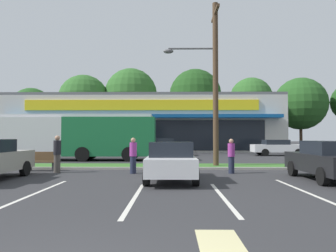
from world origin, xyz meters
name	(u,v)px	position (x,y,z in m)	size (l,w,h in m)	color
grass_median	(147,166)	(0.00, 14.00, 0.06)	(56.00, 2.20, 0.12)	#386B28
curb_lip	(145,168)	(0.00, 12.78, 0.06)	(56.00, 0.24, 0.12)	#99968C
parking_stripe_0	(38,192)	(-2.66, 6.09, 0.00)	(0.12, 4.80, 0.01)	silver
parking_stripe_1	(135,198)	(0.35, 5.29, 0.00)	(0.12, 4.80, 0.01)	silver
parking_stripe_2	(223,197)	(2.78, 5.43, 0.00)	(0.12, 4.80, 0.01)	silver
parking_stripe_3	(302,190)	(5.42, 6.55, 0.00)	(0.12, 4.80, 0.01)	silver
lot_arrow	(221,245)	(2.13, 1.54, 0.00)	(0.70, 1.60, 0.01)	beige
storefront_building	(146,124)	(-1.93, 36.31, 3.25)	(31.21, 13.95, 6.49)	beige
tree_far_left	(31,108)	(-20.67, 45.45, 6.16)	(6.36, 6.36, 9.35)	#473323
tree_left	(84,100)	(-11.97, 43.72, 7.23)	(7.58, 7.58, 11.03)	#473323
tree_mid_left	(131,95)	(-4.99, 44.86, 8.20)	(8.02, 8.02, 12.23)	#473323
tree_mid	(195,95)	(4.77, 42.78, 7.85)	(7.58, 7.58, 11.65)	#473323
tree_mid_right	(251,99)	(13.15, 43.56, 7.34)	(6.34, 6.34, 10.53)	#473323
tree_right	(300,104)	(21.03, 44.92, 6.76)	(7.95, 7.95, 10.74)	#473323
utility_pole	(213,78)	(3.61, 13.90, 4.90)	(3.03, 2.40, 9.11)	#4C3826
city_bus	(75,136)	(-5.60, 19.11, 1.76)	(11.58, 2.83, 3.25)	#196638
bus_stop_bench	(41,161)	(-5.06, 12.02, 0.50)	(1.60, 0.45, 0.95)	brown
car_0	(278,147)	(10.88, 25.14, 0.75)	(4.64, 1.94, 1.42)	silver
car_1	(160,147)	(0.24, 25.10, 0.81)	(4.78, 1.99, 1.57)	#515459
car_2	(51,146)	(-9.45, 24.61, 0.83)	(4.23, 1.87, 1.64)	#9E998C
car_3	(330,160)	(7.41, 8.80, 0.78)	(2.00, 4.34, 1.52)	black
car_5	(171,161)	(1.34, 8.69, 0.76)	(1.90, 4.32, 1.48)	silver
pedestrian_near_bench	(57,154)	(-4.02, 11.34, 0.87)	(0.35, 0.35, 1.74)	#47423D
pedestrian_by_pole	(231,156)	(4.09, 11.13, 0.79)	(0.32, 0.32, 1.58)	#1E2338
pedestrian_mid	(133,155)	(-0.41, 11.03, 0.82)	(0.33, 0.33, 1.63)	#1E2338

